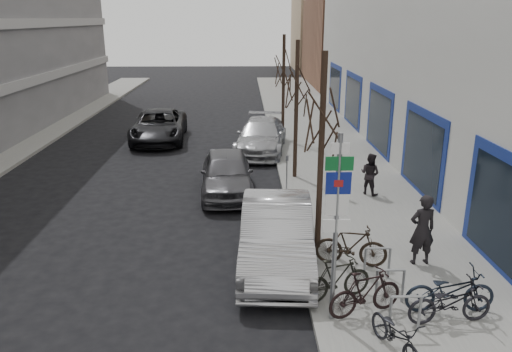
{
  "coord_description": "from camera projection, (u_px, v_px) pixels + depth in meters",
  "views": [
    {
      "loc": [
        0.57,
        -9.2,
        6.28
      ],
      "look_at": [
        0.9,
        4.25,
        2.0
      ],
      "focal_mm": 35.0,
      "sensor_mm": 36.0,
      "label": 1
    }
  ],
  "objects": [
    {
      "name": "ground",
      "position": [
        219.0,
        325.0,
        10.65
      ],
      "size": [
        120.0,
        120.0,
        0.0
      ],
      "primitive_type": "plane",
      "color": "black",
      "rests_on": "ground"
    },
    {
      "name": "sidewalk_east",
      "position": [
        341.0,
        178.0,
        20.26
      ],
      "size": [
        5.0,
        70.0,
        0.15
      ],
      "primitive_type": "cube",
      "color": "slate",
      "rests_on": "ground"
    },
    {
      "name": "brick_building_far",
      "position": [
        373.0,
        43.0,
        47.85
      ],
      "size": [
        12.0,
        14.0,
        8.0
      ],
      "primitive_type": "cube",
      "color": "brown",
      "rests_on": "ground"
    },
    {
      "name": "tan_building_far",
      "position": [
        347.0,
        33.0,
        62.01
      ],
      "size": [
        13.0,
        12.0,
        9.0
      ],
      "primitive_type": "cube",
      "color": "#937A5B",
      "rests_on": "ground"
    },
    {
      "name": "highway_sign_pole",
      "position": [
        336.0,
        218.0,
        9.95
      ],
      "size": [
        0.55,
        0.1,
        4.2
      ],
      "color": "gray",
      "rests_on": "ground"
    },
    {
      "name": "bike_rack",
      "position": [
        390.0,
        282.0,
        11.11
      ],
      "size": [
        0.66,
        2.26,
        0.83
      ],
      "color": "gray",
      "rests_on": "sidewalk_east"
    },
    {
      "name": "tree_near",
      "position": [
        323.0,
        106.0,
        12.81
      ],
      "size": [
        1.8,
        1.8,
        5.5
      ],
      "color": "black",
      "rests_on": "ground"
    },
    {
      "name": "tree_mid",
      "position": [
        297.0,
        78.0,
        19.0
      ],
      "size": [
        1.8,
        1.8,
        5.5
      ],
      "color": "black",
      "rests_on": "ground"
    },
    {
      "name": "tree_far",
      "position": [
        284.0,
        63.0,
        25.19
      ],
      "size": [
        1.8,
        1.8,
        5.5
      ],
      "color": "black",
      "rests_on": "ground"
    },
    {
      "name": "meter_front",
      "position": [
        304.0,
        229.0,
        13.28
      ],
      "size": [
        0.1,
        0.08,
        1.27
      ],
      "color": "gray",
      "rests_on": "sidewalk_east"
    },
    {
      "name": "meter_mid",
      "position": [
        287.0,
        169.0,
        18.53
      ],
      "size": [
        0.1,
        0.08,
        1.27
      ],
      "color": "gray",
      "rests_on": "sidewalk_east"
    },
    {
      "name": "meter_back",
      "position": [
        277.0,
        136.0,
        23.77
      ],
      "size": [
        0.1,
        0.08,
        1.27
      ],
      "color": "gray",
      "rests_on": "sidewalk_east"
    },
    {
      "name": "bike_near_left",
      "position": [
        396.0,
        331.0,
        9.38
      ],
      "size": [
        0.95,
        1.69,
        0.99
      ],
      "primitive_type": "imported",
      "rotation": [
        0.0,
        0.0,
        0.3
      ],
      "color": "black",
      "rests_on": "sidewalk_east"
    },
    {
      "name": "bike_near_right",
      "position": [
        366.0,
        292.0,
        10.64
      ],
      "size": [
        1.84,
        1.07,
        1.07
      ],
      "primitive_type": "imported",
      "rotation": [
        0.0,
        0.0,
        1.9
      ],
      "color": "black",
      "rests_on": "sidewalk_east"
    },
    {
      "name": "bike_mid_curb",
      "position": [
        450.0,
        287.0,
        10.73
      ],
      "size": [
        1.95,
        0.6,
        1.19
      ],
      "primitive_type": "imported",
      "rotation": [
        0.0,
        0.0,
        1.58
      ],
      "color": "black",
      "rests_on": "sidewalk_east"
    },
    {
      "name": "bike_mid_inner",
      "position": [
        337.0,
        278.0,
        11.23
      ],
      "size": [
        1.8,
        1.03,
        1.05
      ],
      "primitive_type": "imported",
      "rotation": [
        0.0,
        0.0,
        1.89
      ],
      "color": "black",
      "rests_on": "sidewalk_east"
    },
    {
      "name": "bike_far_curb",
      "position": [
        450.0,
        299.0,
        10.35
      ],
      "size": [
        1.86,
        0.73,
        1.11
      ],
      "primitive_type": "imported",
      "rotation": [
        0.0,
        0.0,
        1.67
      ],
      "color": "black",
      "rests_on": "sidewalk_east"
    },
    {
      "name": "bike_far_inner",
      "position": [
        351.0,
        245.0,
        12.78
      ],
      "size": [
        1.94,
        0.95,
        1.13
      ],
      "primitive_type": "imported",
      "rotation": [
        0.0,
        0.0,
        1.35
      ],
      "color": "black",
      "rests_on": "sidewalk_east"
    },
    {
      "name": "parked_car_front",
      "position": [
        276.0,
        234.0,
        13.11
      ],
      "size": [
        2.1,
        5.29,
        1.71
      ],
      "primitive_type": "imported",
      "rotation": [
        0.0,
        0.0,
        -0.06
      ],
      "color": "#B1B1B6",
      "rests_on": "ground"
    },
    {
      "name": "parked_car_mid",
      "position": [
        227.0,
        173.0,
        18.46
      ],
      "size": [
        2.12,
        4.75,
        1.59
      ],
      "primitive_type": "imported",
      "rotation": [
        0.0,
        0.0,
        0.05
      ],
      "color": "#525156",
      "rests_on": "ground"
    },
    {
      "name": "parked_car_back",
      "position": [
        261.0,
        136.0,
        24.21
      ],
      "size": [
        2.95,
        5.72,
        1.59
      ],
      "primitive_type": "imported",
      "rotation": [
        0.0,
        0.0,
        -0.14
      ],
      "color": "#A5A6AA",
      "rests_on": "ground"
    },
    {
      "name": "lane_car",
      "position": [
        159.0,
        126.0,
        26.46
      ],
      "size": [
        2.98,
        5.93,
        1.61
      ],
      "primitive_type": "imported",
      "rotation": [
        0.0,
        0.0,
        0.05
      ],
      "color": "black",
      "rests_on": "ground"
    },
    {
      "name": "pedestrian_near",
      "position": [
        422.0,
        230.0,
        12.78
      ],
      "size": [
        0.74,
        0.54,
        1.89
      ],
      "primitive_type": "imported",
      "rotation": [
        0.0,
        0.0,
        3.27
      ],
      "color": "black",
      "rests_on": "sidewalk_east"
    },
    {
      "name": "pedestrian_far",
      "position": [
        370.0,
        174.0,
        17.96
      ],
      "size": [
        0.68,
        0.67,
        1.54
      ],
      "primitive_type": "imported",
      "rotation": [
        0.0,
        0.0,
        2.39
      ],
      "color": "black",
      "rests_on": "sidewalk_east"
    }
  ]
}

